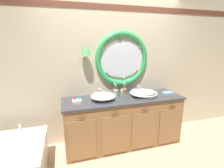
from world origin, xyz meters
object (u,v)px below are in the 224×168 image
Objects in this scene: toothbrush_holder_left at (116,92)px; toiletry_basket at (77,101)px; toothbrush_holder_right at (124,91)px; folded_hand_towel at (167,93)px; sink_basin_right at (144,93)px; soap_dispenser at (122,94)px; sink_basin_left at (103,96)px.

toothbrush_holder_left is 1.71× the size of toiletry_basket.
folded_hand_towel is (0.73, -0.25, -0.03)m from toothbrush_holder_right.
toiletry_basket is (-0.69, -0.20, -0.03)m from toothbrush_holder_left.
sink_basin_right is 0.40m from soap_dispenser.
toiletry_basket is at bearing -178.39° from soap_dispenser.
toothbrush_holder_left is at bearing -173.87° from toothbrush_holder_right.
soap_dispenser is 0.74m from toiletry_basket.
sink_basin_left is at bearing -178.64° from soap_dispenser.
toothbrush_holder_left reaches higher than sink_basin_left.
toothbrush_holder_left reaches higher than folded_hand_towel.
sink_basin_right is 2.17× the size of toothbrush_holder_right.
toothbrush_holder_left is 1.35× the size of soap_dispenser.
folded_hand_towel is 1.39× the size of toiletry_basket.
sink_basin_left is 0.48m from toothbrush_holder_right.
sink_basin_left reaches higher than folded_hand_towel.
sink_basin_right is at bearing -35.79° from toothbrush_holder_right.
soap_dispenser reaches higher than sink_basin_right.
toiletry_basket is (-0.74, -0.02, -0.04)m from soap_dispenser.
folded_hand_towel is (1.17, -0.04, -0.04)m from sink_basin_left.
sink_basin_left is at bearing 180.00° from sink_basin_right.
sink_basin_left is at bearing 1.81° from toiletry_basket.
sink_basin_right is 3.57× the size of toiletry_basket.
soap_dispenser is at bearing -120.67° from toothbrush_holder_right.
toothbrush_holder_right is (0.17, 0.02, -0.00)m from toothbrush_holder_left.
toothbrush_holder_left reaches higher than soap_dispenser.
toiletry_basket is (-0.85, -0.22, -0.03)m from toothbrush_holder_right.
sink_basin_right is 0.35m from toothbrush_holder_right.
soap_dispenser is (-0.12, -0.19, 0.02)m from toothbrush_holder_right.
folded_hand_towel is (0.90, -0.23, -0.04)m from toothbrush_holder_left.
soap_dispenser is at bearing 176.52° from folded_hand_towel.
toothbrush_holder_left is 0.71m from toiletry_basket.
toothbrush_holder_left is at bearing 165.76° from folded_hand_towel.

